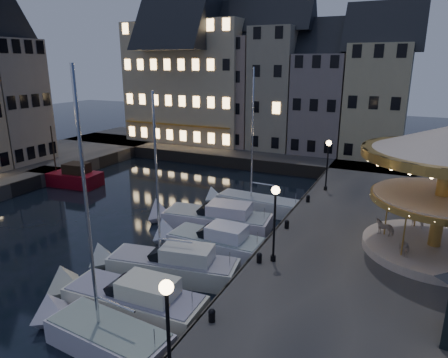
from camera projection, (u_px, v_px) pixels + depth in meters
The scene contains 28 objects.
ground at pixel (151, 263), 23.70m from camera, with size 160.00×160.00×0.00m, color black.
quay_east at pixel (413, 257), 22.98m from camera, with size 16.00×56.00×1.30m, color #474442.
quay_north at pixel (227, 150), 51.08m from camera, with size 44.00×12.00×1.30m, color #474442.
quaywall_e at pixel (280, 233), 26.26m from camera, with size 0.15×44.00×1.30m, color #47423A.
quaywall_n at pixel (221, 162), 45.06m from camera, with size 48.00×0.15×1.30m, color #47423A.
streetlamp_a at pixel (168, 324), 11.81m from camera, with size 0.44×0.44×4.17m.
streetlamp_b at pixel (275, 213), 20.48m from camera, with size 0.44×0.44×4.17m.
streetlamp_c at pixel (328, 158), 32.19m from camera, with size 0.44×0.44×4.17m.
bollard_a at pixel (212, 315), 16.20m from camera, with size 0.30×0.30×0.57m.
bollard_b at pixel (259, 257), 20.97m from camera, with size 0.30×0.30×0.57m.
bollard_c at pixel (287, 224), 25.31m from camera, with size 0.30×0.30×0.57m.
bollard_d at pixel (308, 198), 30.08m from camera, with size 0.30×0.30×0.57m.
townhouse_na at pixel (159, 90), 55.52m from camera, with size 5.50×8.00×12.80m.
townhouse_nb at pixel (193, 87), 53.14m from camera, with size 6.16×8.00×13.80m.
townhouse_nc at pixel (234, 84), 50.52m from camera, with size 6.82×8.00×14.80m.
townhouse_nd at pixel (278, 81), 48.02m from camera, with size 5.50×8.00×15.80m.
townhouse_ne at pixel (322, 95), 46.21m from camera, with size 6.16×8.00×12.80m.
townhouse_nf at pixel (378, 92), 43.59m from camera, with size 6.82×8.00×13.80m.
townhouse_wc at pixel (2, 92), 41.47m from camera, with size 8.80×5.50×14.20m.
hotel_corner at pixel (193, 75), 52.70m from camera, with size 17.60×9.00×16.80m.
motorboat_a at pixel (99, 335), 16.63m from camera, with size 6.53×2.55×10.77m.
motorboat_b at pixel (127, 299), 18.93m from camera, with size 7.90×2.57×2.15m.
motorboat_c at pixel (166, 265), 22.08m from camera, with size 8.29×3.40×10.95m.
motorboat_d at pixel (211, 242), 24.95m from camera, with size 7.04×2.41×2.15m.
motorboat_e at pixel (212, 219), 28.63m from camera, with size 8.78×3.44×2.15m.
motorboat_f at pixel (252, 204), 32.07m from camera, with size 7.80×2.37×10.33m.
red_fishing_boat at pixel (67, 178), 38.65m from camera, with size 7.46×3.24×5.87m.
carousel at pixel (447, 166), 20.76m from camera, with size 8.59×8.59×7.52m.
Camera 1 is at (13.03, -17.43, 11.47)m, focal length 32.00 mm.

